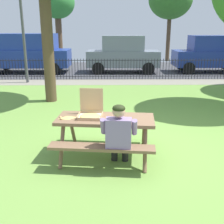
{
  "coord_description": "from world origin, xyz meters",
  "views": [
    {
      "loc": [
        -0.71,
        -5.22,
        2.37
      ],
      "look_at": [
        -0.65,
        0.04,
        0.75
      ],
      "focal_mm": 43.95,
      "sensor_mm": 36.0,
      "label": 1
    }
  ],
  "objects_px": {
    "pizza_box_open": "(90,111)",
    "parked_car_center": "(123,54)",
    "adult_at_table": "(119,134)",
    "parked_car_left": "(27,52)",
    "pizza_slice_on_table": "(67,118)",
    "parked_car_right": "(210,54)",
    "far_tree_midleft": "(57,4)",
    "lamp_post_walkway": "(22,24)",
    "picnic_table_foreground": "(105,126)"
  },
  "relations": [
    {
      "from": "adult_at_table",
      "to": "far_tree_midleft",
      "type": "height_order",
      "value": "far_tree_midleft"
    },
    {
      "from": "adult_at_table",
      "to": "parked_car_left",
      "type": "distance_m",
      "value": 11.9
    },
    {
      "from": "adult_at_table",
      "to": "pizza_box_open",
      "type": "bearing_deg",
      "value": 128.9
    },
    {
      "from": "picnic_table_foreground",
      "to": "adult_at_table",
      "type": "height_order",
      "value": "adult_at_table"
    },
    {
      "from": "parked_car_left",
      "to": "parked_car_center",
      "type": "bearing_deg",
      "value": -0.0
    },
    {
      "from": "parked_car_right",
      "to": "pizza_box_open",
      "type": "bearing_deg",
      "value": -119.87
    },
    {
      "from": "parked_car_center",
      "to": "parked_car_right",
      "type": "relative_size",
      "value": 1.01
    },
    {
      "from": "pizza_box_open",
      "to": "parked_car_left",
      "type": "height_order",
      "value": "parked_car_left"
    },
    {
      "from": "parked_car_left",
      "to": "far_tree_midleft",
      "type": "bearing_deg",
      "value": 80.87
    },
    {
      "from": "pizza_box_open",
      "to": "parked_car_right",
      "type": "relative_size",
      "value": 0.13
    },
    {
      "from": "picnic_table_foreground",
      "to": "parked_car_center",
      "type": "height_order",
      "value": "parked_car_center"
    },
    {
      "from": "picnic_table_foreground",
      "to": "pizza_box_open",
      "type": "height_order",
      "value": "pizza_box_open"
    },
    {
      "from": "pizza_box_open",
      "to": "pizza_slice_on_table",
      "type": "distance_m",
      "value": 0.46
    },
    {
      "from": "parked_car_left",
      "to": "parked_car_center",
      "type": "distance_m",
      "value": 5.24
    },
    {
      "from": "adult_at_table",
      "to": "lamp_post_walkway",
      "type": "height_order",
      "value": "lamp_post_walkway"
    },
    {
      "from": "pizza_box_open",
      "to": "adult_at_table",
      "type": "relative_size",
      "value": 0.42
    },
    {
      "from": "adult_at_table",
      "to": "lamp_post_walkway",
      "type": "relative_size",
      "value": 0.29
    },
    {
      "from": "adult_at_table",
      "to": "lamp_post_walkway",
      "type": "distance_m",
      "value": 9.09
    },
    {
      "from": "adult_at_table",
      "to": "picnic_table_foreground",
      "type": "bearing_deg",
      "value": 113.9
    },
    {
      "from": "pizza_box_open",
      "to": "lamp_post_walkway",
      "type": "relative_size",
      "value": 0.12
    },
    {
      "from": "parked_car_center",
      "to": "pizza_box_open",
      "type": "bearing_deg",
      "value": -96.31
    },
    {
      "from": "parked_car_right",
      "to": "adult_at_table",
      "type": "bearing_deg",
      "value": -116.28
    },
    {
      "from": "lamp_post_walkway",
      "to": "picnic_table_foreground",
      "type": "bearing_deg",
      "value": -64.28
    },
    {
      "from": "adult_at_table",
      "to": "parked_car_left",
      "type": "height_order",
      "value": "parked_car_left"
    },
    {
      "from": "parked_car_left",
      "to": "far_tree_midleft",
      "type": "relative_size",
      "value": 0.89
    },
    {
      "from": "adult_at_table",
      "to": "far_tree_midleft",
      "type": "relative_size",
      "value": 0.23
    },
    {
      "from": "pizza_slice_on_table",
      "to": "parked_car_center",
      "type": "xyz_separation_m",
      "value": [
        1.58,
        10.44,
        0.23
      ]
    },
    {
      "from": "pizza_slice_on_table",
      "to": "parked_car_left",
      "type": "distance_m",
      "value": 11.07
    },
    {
      "from": "lamp_post_walkway",
      "to": "parked_car_right",
      "type": "relative_size",
      "value": 1.06
    },
    {
      "from": "lamp_post_walkway",
      "to": "pizza_box_open",
      "type": "bearing_deg",
      "value": -65.73
    },
    {
      "from": "picnic_table_foreground",
      "to": "far_tree_midleft",
      "type": "height_order",
      "value": "far_tree_midleft"
    },
    {
      "from": "parked_car_right",
      "to": "far_tree_midleft",
      "type": "relative_size",
      "value": 0.76
    },
    {
      "from": "pizza_slice_on_table",
      "to": "far_tree_midleft",
      "type": "distance_m",
      "value": 16.35
    },
    {
      "from": "adult_at_table",
      "to": "parked_car_left",
      "type": "relative_size",
      "value": 0.26
    },
    {
      "from": "pizza_box_open",
      "to": "parked_car_left",
      "type": "xyz_separation_m",
      "value": [
        -4.09,
        10.32,
        0.23
      ]
    },
    {
      "from": "parked_car_left",
      "to": "parked_car_right",
      "type": "height_order",
      "value": "parked_car_left"
    },
    {
      "from": "parked_car_right",
      "to": "lamp_post_walkway",
      "type": "bearing_deg",
      "value": -162.37
    },
    {
      "from": "parked_car_center",
      "to": "pizza_slice_on_table",
      "type": "bearing_deg",
      "value": -98.59
    },
    {
      "from": "pizza_slice_on_table",
      "to": "parked_car_right",
      "type": "bearing_deg",
      "value": 58.63
    },
    {
      "from": "lamp_post_walkway",
      "to": "parked_car_center",
      "type": "xyz_separation_m",
      "value": [
        4.47,
        2.94,
        -1.51
      ]
    },
    {
      "from": "picnic_table_foreground",
      "to": "pizza_slice_on_table",
      "type": "height_order",
      "value": "pizza_slice_on_table"
    },
    {
      "from": "parked_car_center",
      "to": "lamp_post_walkway",
      "type": "bearing_deg",
      "value": -146.66
    },
    {
      "from": "picnic_table_foreground",
      "to": "pizza_slice_on_table",
      "type": "relative_size",
      "value": 6.35
    },
    {
      "from": "pizza_box_open",
      "to": "picnic_table_foreground",
      "type": "bearing_deg",
      "value": -21.55
    },
    {
      "from": "pizza_slice_on_table",
      "to": "far_tree_midleft",
      "type": "height_order",
      "value": "far_tree_midleft"
    },
    {
      "from": "parked_car_left",
      "to": "parked_car_center",
      "type": "xyz_separation_m",
      "value": [
        5.24,
        -0.0,
        -0.09
      ]
    },
    {
      "from": "pizza_box_open",
      "to": "parked_car_center",
      "type": "distance_m",
      "value": 10.39
    },
    {
      "from": "picnic_table_foreground",
      "to": "parked_car_right",
      "type": "height_order",
      "value": "parked_car_right"
    },
    {
      "from": "parked_car_left",
      "to": "adult_at_table",
      "type": "bearing_deg",
      "value": -67.2
    },
    {
      "from": "far_tree_midleft",
      "to": "parked_car_right",
      "type": "bearing_deg",
      "value": -30.27
    }
  ]
}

